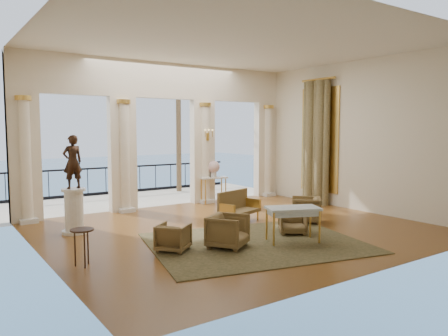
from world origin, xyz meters
TOP-DOWN VIEW (x-y plane):
  - floor at (0.00, 0.00)m, footprint 9.00×9.00m
  - room_walls at (0.00, -1.12)m, footprint 9.00×9.00m
  - arcade at (-0.00, 3.82)m, footprint 9.00×0.56m
  - terrace at (0.00, 5.80)m, footprint 10.00×3.60m
  - balustrade at (0.00, 7.40)m, footprint 9.00×0.06m
  - palm_tree at (2.00, 6.60)m, footprint 2.00×2.00m
  - curtain at (4.28, 1.50)m, footprint 0.33×1.40m
  - window_frame at (4.47, 1.50)m, footprint 0.04×1.60m
  - wall_sconce at (1.40, 3.51)m, footprint 0.30×0.11m
  - rug at (-0.46, -1.33)m, footprint 5.11×4.38m
  - armchair_a at (-1.14, -1.26)m, footprint 1.00×0.99m
  - armchair_b at (0.80, -1.15)m, footprint 0.84×0.84m
  - armchair_c at (1.95, -0.43)m, footprint 0.99×0.99m
  - armchair_d at (-2.20, -0.85)m, footprint 0.81×0.82m
  - settee at (0.51, 0.66)m, footprint 1.35×0.88m
  - game_table at (0.27, -1.70)m, footprint 1.28×1.01m
  - pedestal at (-3.42, 1.80)m, footprint 0.58×0.58m
  - statue at (-3.42, 1.80)m, footprint 0.49×0.35m
  - console_table at (1.65, 3.55)m, footprint 0.96×0.55m
  - urn at (1.65, 3.55)m, footprint 0.41×0.41m
  - side_table at (-4.00, -0.80)m, footprint 0.42×0.42m

SIDE VIEW (x-z plane):
  - terrace at x=0.00m, z-range -0.10..0.00m
  - floor at x=0.00m, z-range 0.00..0.00m
  - rug at x=-0.46m, z-range 0.00..0.02m
  - armchair_d at x=-2.20m, z-range 0.00..0.62m
  - armchair_b at x=0.80m, z-range 0.00..0.64m
  - armchair_c at x=1.95m, z-range 0.00..0.75m
  - armchair_a at x=-1.14m, z-range 0.00..0.76m
  - balustrade at x=0.00m, z-range -0.11..0.92m
  - settee at x=0.51m, z-range 0.00..0.82m
  - pedestal at x=-3.42m, z-range -0.02..1.05m
  - side_table at x=-4.00m, z-range 0.24..0.92m
  - game_table at x=0.27m, z-range 0.31..1.08m
  - console_table at x=1.65m, z-range 0.28..1.14m
  - urn at x=1.65m, z-range 0.90..1.44m
  - statue at x=-3.42m, z-range 1.07..2.32m
  - curtain at x=4.28m, z-range -0.03..4.06m
  - window_frame at x=4.47m, z-range 0.40..3.80m
  - wall_sconce at x=1.40m, z-range 2.06..2.40m
  - arcade at x=0.00m, z-range 0.33..4.83m
  - room_walls at x=0.00m, z-range -1.62..7.38m
  - palm_tree at x=2.00m, z-range 1.84..6.34m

